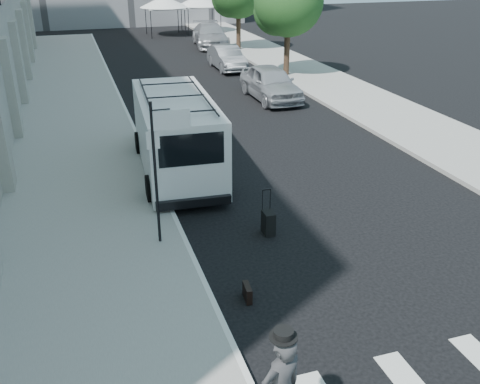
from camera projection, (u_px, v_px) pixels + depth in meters
ground at (311, 301)px, 11.15m from camera, size 120.00×120.00×0.00m
sidewalk_left at (73, 112)px, 23.81m from camera, size 4.50×48.00×0.15m
sidewalk_right at (308, 74)px, 30.94m from camera, size 4.00×56.00×0.15m
sign_pole at (164, 144)px, 12.17m from camera, size 1.03×0.07×3.50m
tree_near at (286, 4)px, 29.04m from camera, size 3.80×3.83×6.03m
tent_left at (164, 2)px, 44.07m from camera, size 4.00×4.00×3.20m
tent_right at (200, 0)px, 45.39m from camera, size 4.00×4.00×3.20m
briefcase at (247, 293)px, 11.13m from camera, size 0.16×0.45×0.34m
suitcase at (268, 223)px, 13.67m from camera, size 0.27×0.43×1.18m
cargo_van at (175, 134)px, 17.14m from camera, size 2.69×6.83×2.51m
parked_car_a at (271, 83)px, 25.76m from camera, size 1.96×4.76×1.62m
parked_car_b at (227, 58)px, 32.28m from camera, size 1.48×4.21×1.39m
parked_car_c at (210, 35)px, 39.87m from camera, size 2.95×5.88×1.64m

